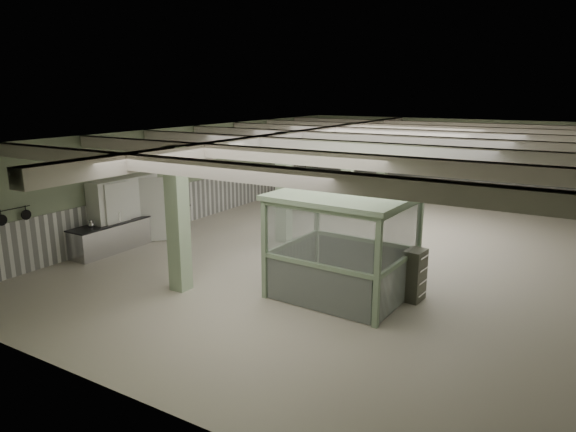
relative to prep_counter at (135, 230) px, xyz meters
The scene contains 33 objects.
floor 7.55m from the prep_counter, 29.82° to the left, with size 20.00×20.00×0.00m, color beige.
ceiling 8.17m from the prep_counter, 29.82° to the left, with size 14.00×20.00×0.02m, color beige.
wall_back 15.28m from the prep_counter, 64.56° to the left, with size 14.00×0.02×3.60m, color #97A886.
wall_front 9.15m from the prep_counter, 43.71° to the right, with size 14.00×0.02×3.60m, color #97A886.
wall_left 4.01m from the prep_counter, 97.00° to the left, with size 0.02×20.00×3.60m, color #97A886.
wainscot_left 3.78m from the prep_counter, 96.62° to the left, with size 0.05×19.90×1.50m, color white.
wainscot_back 15.20m from the prep_counter, 64.52° to the left, with size 13.90×0.05×1.50m, color white.
girder 6.24m from the prep_counter, 42.86° to the left, with size 0.45×19.90×0.40m, color beige.
beam_a 8.10m from the prep_counter, 29.84° to the right, with size 13.90×0.35×0.32m, color beige.
beam_b 7.29m from the prep_counter, 10.83° to the right, with size 13.90×0.35×0.32m, color beige.
beam_c 7.29m from the prep_counter, 10.81° to the left, with size 13.90×0.35×0.32m, color beige.
beam_d 8.10m from the prep_counter, 29.82° to the left, with size 13.90×0.35×0.32m, color beige.
beam_e 9.52m from the prep_counter, 43.69° to the left, with size 13.90×0.35×0.32m, color beige.
beam_f 11.32m from the prep_counter, 53.22° to the left, with size 13.90×0.35×0.32m, color beige.
beam_g 13.34m from the prep_counter, 59.83° to the left, with size 13.90×0.35×0.32m, color beige.
column_a 4.82m from the prep_counter, 29.13° to the right, with size 0.42×0.42×3.60m, color #AAC59E.
column_b 5.07m from the prep_counter, 34.23° to the left, with size 0.42×0.42×3.60m, color #AAC59E.
column_c 8.84m from the prep_counter, 62.46° to the left, with size 0.42×0.42×3.60m, color #AAC59E.
column_d 12.50m from the prep_counter, 71.02° to the left, with size 0.42×0.42×3.60m, color #AAC59E.
hook_rail 4.11m from the prep_counter, 95.78° to the right, with size 0.02×0.02×1.20m, color black.
pendant_front 7.60m from the prep_counter, 10.08° to the right, with size 0.44×0.44×0.22m, color #2E3E2F.
pendant_mid 8.62m from the prep_counter, 31.11° to the left, with size 0.44×0.44×0.22m, color #2E3E2F.
pendant_back 11.91m from the prep_counter, 52.72° to the left, with size 0.44×0.44×0.22m, color #2E3E2F.
prep_counter is the anchor object (origin of this frame).
pitcher_near 1.78m from the prep_counter, 88.73° to the right, with size 0.17×0.20×0.25m, color #B2B2B7, non-canonical shape.
pitcher_far 0.99m from the prep_counter, 89.96° to the right, with size 0.16×0.19×0.24m, color #B2B2B7, non-canonical shape.
veg_colander 1.82m from the prep_counter, 88.39° to the left, with size 0.39×0.39×0.18m, color #3B3B3F, non-canonical shape.
orange_bowl 0.89m from the prep_counter, 82.75° to the right, with size 0.29×0.29×0.10m, color #B2B2B7.
skillet_near 4.28m from the prep_counter, 94.74° to the right, with size 0.29×0.29×0.04m, color black.
skillet_far 3.63m from the prep_counter, 95.68° to the right, with size 0.28×0.28×0.04m, color black.
walkin_cooler 0.70m from the prep_counter, 108.68° to the right, with size 1.09×2.42×2.22m.
guard_booth 7.79m from the prep_counter, ahead, with size 3.28×2.82×2.53m.
filing_cabinet 9.29m from the prep_counter, ahead, with size 0.40×0.58×1.25m, color #555647.
Camera 1 is at (6.05, -15.06, 4.87)m, focal length 32.00 mm.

